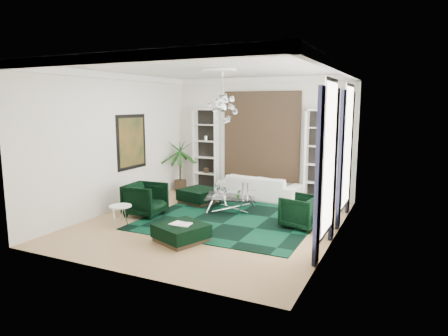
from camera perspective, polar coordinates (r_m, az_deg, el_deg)
The scene contains 30 objects.
floor at distance 10.25m, azimuth -1.48°, elevation -7.65°, with size 6.00×7.00×0.02m, color tan.
ceiling at distance 9.85m, azimuth -1.57°, elevation 14.15°, with size 6.00×7.00×0.02m, color white.
wall_back at distance 13.08m, azimuth 5.43°, elevation 4.52°, with size 6.00×0.02×3.80m, color silver.
wall_front at distance 6.94m, azimuth -14.67°, elevation 0.10°, with size 6.00×0.02×3.80m, color silver.
wall_left at distance 11.53m, azimuth -15.03°, elevation 3.62°, with size 0.02×7.00×3.80m, color silver.
wall_right at distance 8.94m, azimuth 15.99°, elevation 2.02°, with size 0.02×7.00×3.80m, color silver.
crown_molding at distance 9.84m, azimuth -1.57°, elevation 13.51°, with size 6.00×7.00×0.18m, color white, non-canonical shape.
ceiling_medallion at distance 10.11m, azimuth -0.78°, elevation 13.79°, with size 0.90×0.90×0.05m, color white.
tapestry at distance 13.04m, azimuth 5.35°, elevation 4.50°, with size 2.50×0.06×2.80m, color black.
shelving_left at distance 13.74m, azimuth -2.57°, elevation 2.68°, with size 0.90×0.38×2.80m, color white, non-canonical shape.
shelving_right at distance 12.42m, azimuth 13.57°, elevation 1.73°, with size 0.90×0.38×2.80m, color white, non-canonical shape.
painting at distance 11.98m, azimuth -13.02°, elevation 3.65°, with size 0.04×1.30×1.60m, color black.
window_near at distance 8.06m, azimuth 14.81°, elevation 1.32°, with size 0.03×1.10×2.90m, color white.
curtain_near_a at distance 7.35m, azimuth 13.34°, elevation -1.34°, with size 0.07×0.30×3.25m, color black.
curtain_near_b at distance 8.86m, azimuth 15.44°, elevation 0.36°, with size 0.07×0.30×3.25m, color black.
window_far at distance 10.41m, azimuth 17.24°, elevation 2.94°, with size 0.03×1.10×2.90m, color white.
curtain_far_a at distance 9.68m, azimuth 16.30°, elevation 1.05°, with size 0.07×0.30×3.25m, color black.
curtain_far_b at distance 11.21m, azimuth 17.57°, elevation 2.06°, with size 0.07×0.30×3.25m, color black.
rug at distance 10.88m, azimuth 2.14°, elevation -6.53°, with size 4.20×5.00×0.02m, color black.
sofa at distance 12.58m, azimuth 5.13°, elevation -2.72°, with size 2.53×0.99×0.74m, color white.
armchair_left at distance 10.84m, azimuth -11.17°, elevation -4.44°, with size 0.93×0.96×0.87m, color black.
armchair_right at distance 9.80m, azimuth 11.06°, elevation -6.16°, with size 0.84×0.87×0.79m, color black.
coffee_table at distance 11.15m, azimuth 1.05°, elevation -4.99°, with size 1.32×1.32×0.45m, color white, non-canonical shape.
ottoman_side at distance 12.02m, azimuth -3.61°, elevation -4.01°, with size 0.97×0.97×0.43m, color black.
ottoman_front at distance 8.80m, azimuth -6.12°, elevation -9.21°, with size 0.96×0.96×0.38m, color black.
book at distance 8.73m, azimuth -6.15°, elevation -7.91°, with size 0.46×0.30×0.03m, color white.
side_table at distance 10.05m, azimuth -14.53°, elevation -6.71°, with size 0.53×0.53×0.51m, color white.
palm at distance 13.61m, azimuth -6.32°, elevation 1.36°, with size 1.39×1.39×2.23m, color #1A4915, non-canonical shape.
chandelier at distance 9.96m, azimuth -0.16°, elevation 8.57°, with size 0.81×0.81×0.73m, color white, non-canonical shape.
table_plant at distance 10.70m, azimuth 2.07°, elevation -3.73°, with size 0.13×0.10×0.23m, color #1A4915.
Camera 1 is at (4.42, -8.76, 2.97)m, focal length 32.00 mm.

